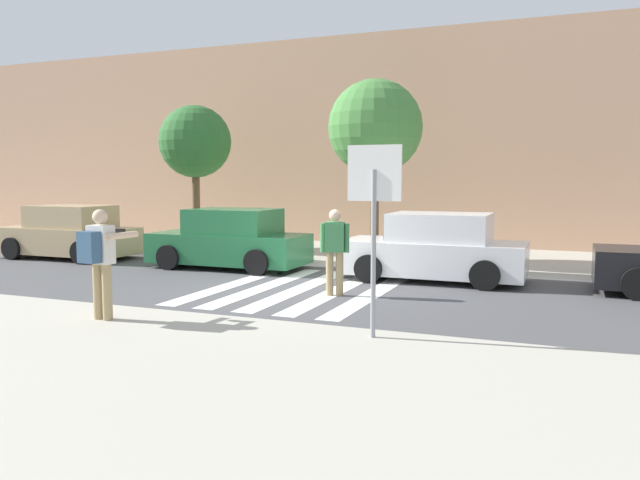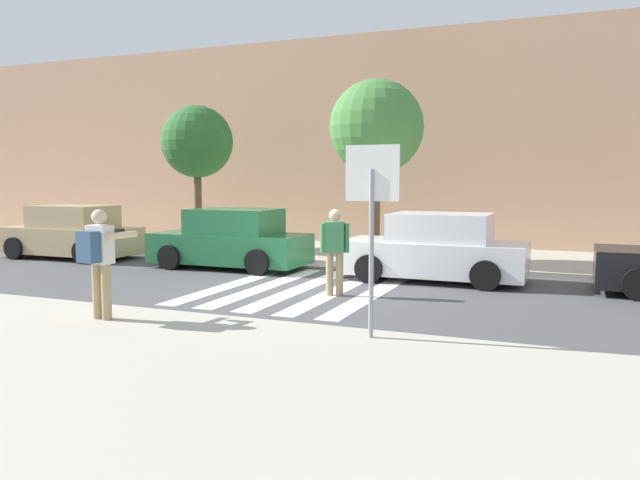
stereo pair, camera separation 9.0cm
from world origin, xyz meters
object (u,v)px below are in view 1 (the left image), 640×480
Objects in this scene: street_tree_west at (195,142)px; street_tree_center at (375,128)px; stop_sign at (374,198)px; pedestrian_crossing at (335,247)px; parked_car_green at (230,240)px; parked_car_tan at (69,234)px; photographer_with_backpack at (100,254)px; parked_car_white at (435,249)px.

street_tree_west is 0.93× the size of street_tree_center.
stop_sign is 1.54× the size of pedestrian_crossing.
parked_car_green is at bearing -149.43° from street_tree_center.
parked_car_tan is at bearing -134.30° from street_tree_west.
parked_car_tan is (-6.85, 6.49, -0.44)m from photographer_with_backpack.
stop_sign is 3.99m from pedestrian_crossing.
parked_car_tan and parked_car_white have the same top height.
stop_sign is 0.65× the size of parked_car_green.
street_tree_center is (3.31, 1.96, 2.94)m from parked_car_green.
pedestrian_crossing is 0.42× the size of parked_car_white.
street_tree_center is (-2.39, 7.88, 1.59)m from stop_sign.
pedestrian_crossing is 0.39× the size of street_tree_west.
street_tree_center is (-0.56, 4.51, 2.69)m from pedestrian_crossing.
parked_car_tan is at bearing 136.56° from photographer_with_backpack.
photographer_with_backpack is at bearing -77.31° from parked_car_green.
stop_sign reaches higher than parked_car_tan.
street_tree_west is (-8.12, 2.69, 2.73)m from parked_car_white.
stop_sign reaches higher than parked_car_green.
stop_sign is 0.65× the size of parked_car_white.
parked_car_green and parked_car_white have the same top height.
stop_sign is at bearing -46.09° from parked_car_green.
street_tree_west reaches higher than parked_car_tan.
parked_car_white is 0.85× the size of street_tree_center.
photographer_with_backpack is 9.44m from parked_car_tan.
photographer_with_backpack is 4.61m from pedestrian_crossing.
stop_sign is 1.54× the size of photographer_with_backpack.
photographer_with_backpack reaches higher than parked_car_tan.
parked_car_green is (-3.87, 2.56, -0.25)m from pedestrian_crossing.
parked_car_green is 4.85m from street_tree_center.
street_tree_west is at bearing 114.71° from photographer_with_backpack.
photographer_with_backpack is 0.36× the size of street_tree_center.
pedestrian_crossing is at bearing 58.48° from photographer_with_backpack.
street_tree_center is (-2.04, 1.96, 2.94)m from parked_car_white.
parked_car_green is at bearing 0.00° from parked_car_tan.
parked_car_white is 4.08m from street_tree_center.
photographer_with_backpack is 9.00m from street_tree_center.
photographer_with_backpack is 0.42× the size of parked_car_tan.
parked_car_white is at bearing 0.00° from parked_car_tan.
street_tree_center reaches higher than street_tree_west.
parked_car_tan is 0.85× the size of street_tree_center.
parked_car_tan is 1.00× the size of parked_car_green.
stop_sign is 0.55× the size of street_tree_center.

